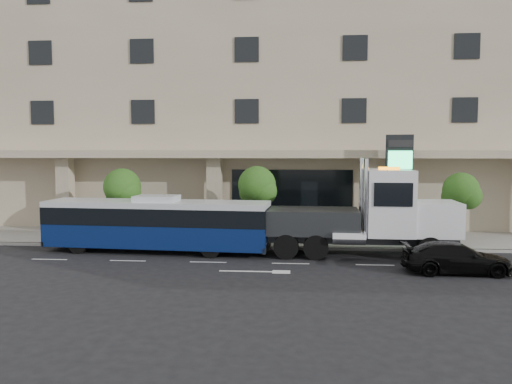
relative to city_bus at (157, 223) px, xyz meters
The scene contains 11 objects.
ground 7.34m from the city_bus, ahead, with size 120.00×120.00×0.00m, color black.
sidewalk 8.44m from the city_bus, 30.73° to the left, with size 120.00×6.00×0.15m, color gray.
curb 7.40m from the city_bus, ahead, with size 120.00×0.30×0.15m, color gray.
convention_center 18.36m from the city_bus, 64.04° to the left, with size 60.00×17.60×20.00m.
tree_left 4.30m from the city_bus, 134.99° to the left, with size 2.27×2.20×4.22m.
tree_mid 6.14m from the city_bus, 28.76° to the left, with size 2.28×2.20×4.38m.
tree_right 16.97m from the city_bus, ahead, with size 2.10×2.00×4.04m.
city_bus is the anchor object (origin of this frame).
tow_truck 11.11m from the city_bus, ahead, with size 11.04×3.04×5.02m.
black_sedan 14.91m from the city_bus, 13.78° to the right, with size 1.91×4.71×1.37m, color black.
signage_pylon 13.90m from the city_bus, 14.78° to the left, with size 1.61×0.83×6.18m.
Camera 1 is at (0.15, -25.11, 5.41)m, focal length 35.00 mm.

